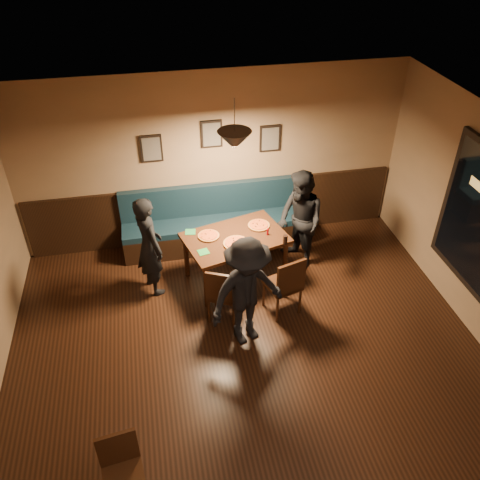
{
  "coord_description": "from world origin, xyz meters",
  "views": [
    {
      "loc": [
        -0.95,
        -3.41,
        4.91
      ],
      "look_at": [
        0.13,
        1.97,
        0.95
      ],
      "focal_mm": 37.45,
      "sensor_mm": 36.0,
      "label": 1
    }
  ],
  "objects_px": {
    "chair_near_right": "(283,283)",
    "diner_left": "(149,246)",
    "cafe_chair_far": "(124,477)",
    "tabasco_bottle": "(268,231)",
    "dining_table": "(235,258)",
    "booth_bench": "(217,220)",
    "chair_near_left": "(224,292)",
    "diner_right": "(300,221)",
    "diner_front": "(247,293)",
    "soda_glass": "(285,240)"
  },
  "relations": [
    {
      "from": "diner_left",
      "to": "diner_right",
      "type": "relative_size",
      "value": 0.97
    },
    {
      "from": "booth_bench",
      "to": "diner_front",
      "type": "distance_m",
      "value": 2.13
    },
    {
      "from": "soda_glass",
      "to": "chair_near_left",
      "type": "bearing_deg",
      "value": -153.61
    },
    {
      "from": "booth_bench",
      "to": "diner_front",
      "type": "bearing_deg",
      "value": -88.88
    },
    {
      "from": "dining_table",
      "to": "soda_glass",
      "type": "relative_size",
      "value": 10.16
    },
    {
      "from": "chair_near_left",
      "to": "diner_left",
      "type": "height_order",
      "value": "diner_left"
    },
    {
      "from": "diner_right",
      "to": "tabasco_bottle",
      "type": "height_order",
      "value": "diner_right"
    },
    {
      "from": "cafe_chair_far",
      "to": "diner_right",
      "type": "bearing_deg",
      "value": -137.34
    },
    {
      "from": "tabasco_bottle",
      "to": "diner_front",
      "type": "bearing_deg",
      "value": -115.1
    },
    {
      "from": "booth_bench",
      "to": "diner_left",
      "type": "xyz_separation_m",
      "value": [
        -1.09,
        -0.88,
        0.27
      ]
    },
    {
      "from": "chair_near_right",
      "to": "diner_left",
      "type": "distance_m",
      "value": 1.92
    },
    {
      "from": "diner_front",
      "to": "soda_glass",
      "type": "xyz_separation_m",
      "value": [
        0.74,
        0.92,
        0.05
      ]
    },
    {
      "from": "chair_near_left",
      "to": "diner_right",
      "type": "distance_m",
      "value": 1.65
    },
    {
      "from": "chair_near_left",
      "to": "soda_glass",
      "type": "height_order",
      "value": "soda_glass"
    },
    {
      "from": "chair_near_right",
      "to": "diner_right",
      "type": "relative_size",
      "value": 0.6
    },
    {
      "from": "diner_left",
      "to": "cafe_chair_far",
      "type": "distance_m",
      "value": 3.15
    },
    {
      "from": "chair_near_right",
      "to": "diner_front",
      "type": "xyz_separation_m",
      "value": [
        -0.59,
        -0.43,
        0.3
      ]
    },
    {
      "from": "chair_near_right",
      "to": "tabasco_bottle",
      "type": "relative_size",
      "value": 7.28
    },
    {
      "from": "booth_bench",
      "to": "diner_front",
      "type": "height_order",
      "value": "diner_front"
    },
    {
      "from": "chair_near_left",
      "to": "soda_glass",
      "type": "relative_size",
      "value": 6.35
    },
    {
      "from": "diner_right",
      "to": "cafe_chair_far",
      "type": "height_order",
      "value": "diner_right"
    },
    {
      "from": "booth_bench",
      "to": "dining_table",
      "type": "bearing_deg",
      "value": -81.63
    },
    {
      "from": "dining_table",
      "to": "booth_bench",
      "type": "bearing_deg",
      "value": 83.37
    },
    {
      "from": "chair_near_right",
      "to": "diner_left",
      "type": "relative_size",
      "value": 0.62
    },
    {
      "from": "chair_near_left",
      "to": "cafe_chair_far",
      "type": "distance_m",
      "value": 2.69
    },
    {
      "from": "dining_table",
      "to": "cafe_chair_far",
      "type": "relative_size",
      "value": 1.67
    },
    {
      "from": "tabasco_bottle",
      "to": "diner_right",
      "type": "bearing_deg",
      "value": 19.59
    },
    {
      "from": "chair_near_left",
      "to": "tabasco_bottle",
      "type": "xyz_separation_m",
      "value": [
        0.77,
        0.73,
        0.38
      ]
    },
    {
      "from": "soda_glass",
      "to": "diner_right",
      "type": "bearing_deg",
      "value": 51.86
    },
    {
      "from": "diner_left",
      "to": "diner_right",
      "type": "distance_m",
      "value": 2.23
    },
    {
      "from": "tabasco_bottle",
      "to": "cafe_chair_far",
      "type": "xyz_separation_m",
      "value": [
        -2.12,
        -3.06,
        -0.4
      ]
    },
    {
      "from": "dining_table",
      "to": "chair_near_right",
      "type": "distance_m",
      "value": 0.95
    },
    {
      "from": "dining_table",
      "to": "tabasco_bottle",
      "type": "relative_size",
      "value": 10.81
    },
    {
      "from": "chair_near_left",
      "to": "diner_left",
      "type": "bearing_deg",
      "value": 163.94
    },
    {
      "from": "chair_near_left",
      "to": "dining_table",
      "type": "bearing_deg",
      "value": 93.14
    },
    {
      "from": "chair_near_right",
      "to": "diner_left",
      "type": "height_order",
      "value": "diner_left"
    },
    {
      "from": "booth_bench",
      "to": "dining_table",
      "type": "relative_size",
      "value": 2.11
    },
    {
      "from": "booth_bench",
      "to": "diner_left",
      "type": "relative_size",
      "value": 1.95
    },
    {
      "from": "dining_table",
      "to": "diner_front",
      "type": "xyz_separation_m",
      "value": [
        -0.09,
        -1.23,
        0.4
      ]
    },
    {
      "from": "soda_glass",
      "to": "cafe_chair_far",
      "type": "xyz_separation_m",
      "value": [
        -2.31,
        -2.8,
        -0.41
      ]
    },
    {
      "from": "chair_near_left",
      "to": "diner_front",
      "type": "relative_size",
      "value": 0.57
    },
    {
      "from": "cafe_chair_far",
      "to": "chair_near_right",
      "type": "bearing_deg",
      "value": -141.11
    },
    {
      "from": "booth_bench",
      "to": "diner_right",
      "type": "xyz_separation_m",
      "value": [
        1.14,
        -0.73,
        0.3
      ]
    },
    {
      "from": "chair_near_right",
      "to": "diner_front",
      "type": "bearing_deg",
      "value": -160.55
    },
    {
      "from": "diner_right",
      "to": "tabasco_bottle",
      "type": "relative_size",
      "value": 12.11
    },
    {
      "from": "chair_near_left",
      "to": "diner_left",
      "type": "xyz_separation_m",
      "value": [
        -0.92,
        0.78,
        0.33
      ]
    },
    {
      "from": "booth_bench",
      "to": "diner_left",
      "type": "bearing_deg",
      "value": -141.13
    },
    {
      "from": "booth_bench",
      "to": "chair_near_left",
      "type": "relative_size",
      "value": 3.38
    },
    {
      "from": "diner_right",
      "to": "diner_front",
      "type": "bearing_deg",
      "value": -55.05
    },
    {
      "from": "chair_near_left",
      "to": "cafe_chair_far",
      "type": "height_order",
      "value": "chair_near_left"
    }
  ]
}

